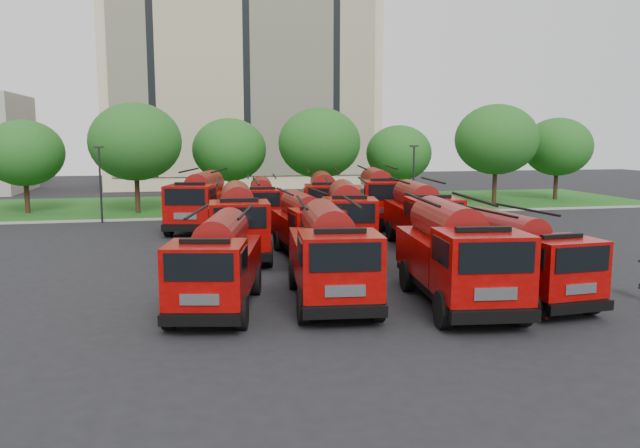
% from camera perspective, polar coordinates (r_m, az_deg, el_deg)
% --- Properties ---
extents(ground, '(140.00, 140.00, 0.00)m').
position_cam_1_polar(ground, '(27.30, -2.81, -4.21)').
color(ground, black).
rests_on(ground, ground).
extents(lawn, '(70.00, 16.00, 0.12)m').
position_cam_1_polar(lawn, '(52.83, -7.23, 1.77)').
color(lawn, '#174713').
rests_on(lawn, ground).
extents(curb, '(70.00, 0.30, 0.14)m').
position_cam_1_polar(curb, '(44.81, -6.40, 0.68)').
color(curb, gray).
rests_on(curb, ground).
extents(apartment_building, '(30.00, 14.18, 25.00)m').
position_cam_1_polar(apartment_building, '(74.84, -7.23, 13.15)').
color(apartment_building, beige).
rests_on(apartment_building, ground).
extents(tree_1, '(5.71, 5.71, 6.98)m').
position_cam_1_polar(tree_1, '(50.77, -25.44, 5.89)').
color(tree_1, '#382314').
rests_on(tree_1, ground).
extents(tree_2, '(6.72, 6.72, 8.22)m').
position_cam_1_polar(tree_2, '(48.01, -16.54, 7.21)').
color(tree_2, '#382314').
rests_on(tree_2, ground).
extents(tree_3, '(5.88, 5.88, 7.19)m').
position_cam_1_polar(tree_3, '(50.46, -8.28, 6.72)').
color(tree_3, '#382314').
rests_on(tree_3, ground).
extents(tree_4, '(6.55, 6.55, 8.01)m').
position_cam_1_polar(tree_4, '(49.89, -0.07, 7.41)').
color(tree_4, '#382314').
rests_on(tree_4, ground).
extents(tree_5, '(5.46, 5.46, 6.68)m').
position_cam_1_polar(tree_5, '(52.73, 7.23, 6.43)').
color(tree_5, '#382314').
rests_on(tree_5, ground).
extents(tree_6, '(6.89, 6.89, 8.42)m').
position_cam_1_polar(tree_6, '(54.49, 15.82, 7.45)').
color(tree_6, '#382314').
rests_on(tree_6, ground).
extents(tree_7, '(6.05, 6.05, 7.39)m').
position_cam_1_polar(tree_7, '(59.74, 20.90, 6.61)').
color(tree_7, '#382314').
rests_on(tree_7, ground).
extents(lamp_post_0, '(0.60, 0.25, 5.11)m').
position_cam_1_polar(lamp_post_0, '(44.04, -19.46, 3.83)').
color(lamp_post_0, black).
rests_on(lamp_post_0, ground).
extents(lamp_post_1, '(0.60, 0.25, 5.11)m').
position_cam_1_polar(lamp_post_1, '(46.53, 8.55, 4.41)').
color(lamp_post_1, black).
rests_on(lamp_post_1, ground).
extents(fire_truck_0, '(3.66, 7.13, 3.10)m').
position_cam_1_polar(fire_truck_0, '(21.38, -9.32, -3.50)').
color(fire_truck_0, black).
rests_on(fire_truck_0, ground).
extents(fire_truck_1, '(3.25, 7.52, 3.33)m').
position_cam_1_polar(fire_truck_1, '(21.96, 0.96, -2.78)').
color(fire_truck_1, black).
rests_on(fire_truck_1, ground).
extents(fire_truck_2, '(3.45, 7.86, 3.47)m').
position_cam_1_polar(fire_truck_2, '(22.05, 12.31, -2.73)').
color(fire_truck_2, black).
rests_on(fire_truck_2, ground).
extents(fire_truck_3, '(2.87, 6.81, 3.02)m').
position_cam_1_polar(fire_truck_3, '(23.37, 17.77, -2.89)').
color(fire_truck_3, black).
rests_on(fire_truck_3, ground).
extents(fire_truck_4, '(3.09, 7.73, 3.46)m').
position_cam_1_polar(fire_truck_4, '(30.33, -7.50, 0.31)').
color(fire_truck_4, black).
rests_on(fire_truck_4, ground).
extents(fire_truck_5, '(2.67, 6.70, 3.01)m').
position_cam_1_polar(fire_truck_5, '(30.16, -1.32, -0.11)').
color(fire_truck_5, black).
rests_on(fire_truck_5, ground).
extents(fire_truck_6, '(3.86, 7.78, 3.39)m').
position_cam_1_polar(fire_truck_6, '(32.08, 2.39, 0.73)').
color(fire_truck_6, black).
rests_on(fire_truck_6, ground).
extents(fire_truck_7, '(3.29, 7.55, 3.34)m').
position_cam_1_polar(fire_truck_7, '(33.13, 9.19, 0.82)').
color(fire_truck_7, black).
rests_on(fire_truck_7, ground).
extents(fire_truck_8, '(4.48, 8.17, 3.53)m').
position_cam_1_polar(fire_truck_8, '(39.45, -10.86, 2.07)').
color(fire_truck_8, black).
rests_on(fire_truck_8, ground).
extents(fire_truck_9, '(2.99, 7.01, 3.10)m').
position_cam_1_polar(fire_truck_9, '(39.92, -5.33, 1.94)').
color(fire_truck_9, black).
rests_on(fire_truck_9, ground).
extents(fire_truck_10, '(3.74, 7.81, 3.41)m').
position_cam_1_polar(fire_truck_10, '(40.05, 0.36, 2.22)').
color(fire_truck_10, black).
rests_on(fire_truck_10, ground).
extents(fire_truck_11, '(3.90, 8.23, 3.60)m').
position_cam_1_polar(fire_truck_11, '(41.46, 5.37, 2.51)').
color(fire_truck_11, black).
rests_on(fire_truck_11, ground).
extents(firefighter_0, '(0.75, 0.69, 1.68)m').
position_cam_1_polar(firefighter_0, '(21.30, 19.65, -8.23)').
color(firefighter_0, '#B4120D').
rests_on(firefighter_0, ground).
extents(firefighter_1, '(0.83, 0.65, 1.51)m').
position_cam_1_polar(firefighter_1, '(21.96, 16.16, -7.59)').
color(firefighter_1, '#B4120D').
rests_on(firefighter_1, ground).
extents(firefighter_2, '(0.74, 1.08, 1.70)m').
position_cam_1_polar(firefighter_2, '(25.03, 19.09, -5.79)').
color(firefighter_2, '#B4120D').
rests_on(firefighter_2, ground).
extents(firefighter_4, '(1.05, 1.04, 1.83)m').
position_cam_1_polar(firefighter_4, '(27.95, -5.31, -3.95)').
color(firefighter_4, black).
rests_on(firefighter_4, ground).
extents(firefighter_5, '(1.77, 1.42, 1.77)m').
position_cam_1_polar(firefighter_5, '(35.72, 15.45, -1.57)').
color(firefighter_5, '#B4120D').
rests_on(firefighter_5, ground).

